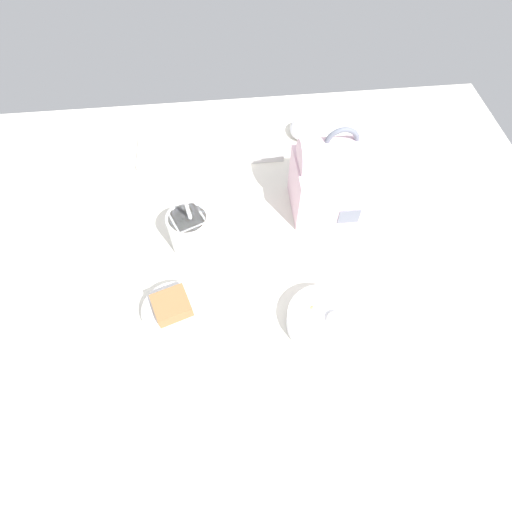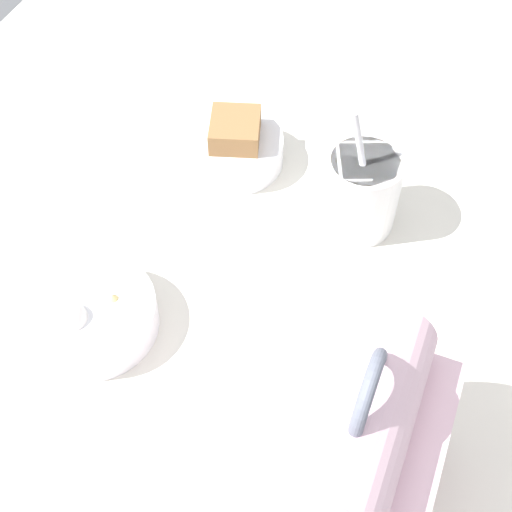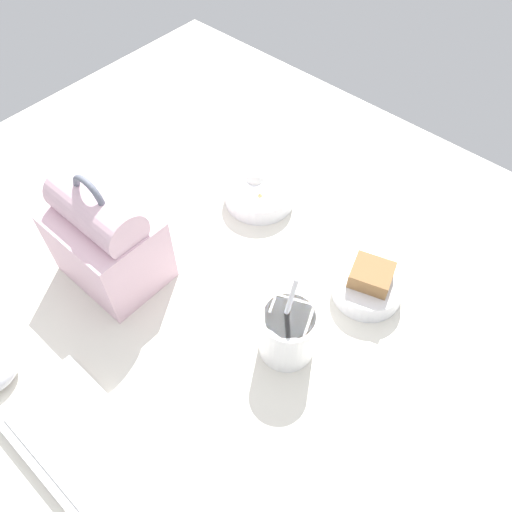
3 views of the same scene
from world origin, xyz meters
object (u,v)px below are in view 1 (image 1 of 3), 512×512
soup_cup (190,231)px  bento_bowl_snacks (322,320)px  lunch_bag (333,179)px  computer_mouse (301,130)px  bento_bowl_sandwich (174,312)px  keyboard (210,146)px

soup_cup → bento_bowl_snacks: soup_cup is taller
lunch_bag → computer_mouse: bearing=95.1°
bento_bowl_sandwich → lunch_bag: bearing=35.5°
keyboard → bento_bowl_sandwich: 47.07cm
soup_cup → bento_bowl_snacks: bearing=-41.2°
keyboard → soup_cup: soup_cup is taller
bento_bowl_snacks → computer_mouse: bearing=84.8°
computer_mouse → soup_cup: bearing=-131.6°
lunch_bag → bento_bowl_sandwich: size_ratio=1.91×
bento_bowl_snacks → soup_cup: bearing=138.8°
bento_bowl_snacks → lunch_bag: bearing=76.3°
lunch_bag → bento_bowl_snacks: size_ratio=1.66×
keyboard → soup_cup: (-4.89, -29.72, 4.04)cm
bento_bowl_sandwich → computer_mouse: size_ratio=1.57×
soup_cup → keyboard: bearing=80.7°
soup_cup → computer_mouse: (28.70, 32.37, -3.19)cm
computer_mouse → bento_bowl_snacks: bearing=-95.2°
keyboard → lunch_bag: bearing=-39.9°
bento_bowl_sandwich → bento_bowl_snacks: bento_bowl_sandwich is taller
keyboard → bento_bowl_snacks: 53.98cm
computer_mouse → lunch_bag: bearing=-84.9°
soup_cup → bento_bowl_sandwich: bearing=-102.3°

